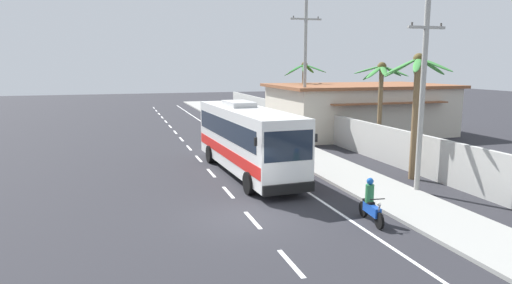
# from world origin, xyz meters

# --- Properties ---
(ground_plane) EXTENTS (160.00, 160.00, 0.00)m
(ground_plane) POSITION_xyz_m (0.00, 0.00, 0.00)
(ground_plane) COLOR #28282D
(sidewalk_kerb) EXTENTS (3.20, 90.00, 0.14)m
(sidewalk_kerb) POSITION_xyz_m (6.80, 10.00, 0.07)
(sidewalk_kerb) COLOR #999993
(sidewalk_kerb) RESTS_ON ground
(lane_markings) EXTENTS (3.69, 71.00, 0.01)m
(lane_markings) POSITION_xyz_m (2.23, 14.44, 0.00)
(lane_markings) COLOR white
(lane_markings) RESTS_ON ground
(boundary_wall) EXTENTS (0.24, 60.00, 2.19)m
(boundary_wall) POSITION_xyz_m (10.60, 14.00, 1.10)
(boundary_wall) COLOR #B2B2AD
(boundary_wall) RESTS_ON ground
(coach_bus_foreground) EXTENTS (3.28, 11.24, 3.82)m
(coach_bus_foreground) POSITION_xyz_m (1.85, 6.99, 1.98)
(coach_bus_foreground) COLOR white
(coach_bus_foreground) RESTS_ON ground
(motorcycle_beside_bus) EXTENTS (0.56, 1.96, 1.58)m
(motorcycle_beside_bus) POSITION_xyz_m (3.55, 16.75, 0.65)
(motorcycle_beside_bus) COLOR black
(motorcycle_beside_bus) RESTS_ON ground
(motorcycle_trailing) EXTENTS (0.56, 1.96, 1.67)m
(motorcycle_trailing) POSITION_xyz_m (4.16, -1.78, 0.67)
(motorcycle_trailing) COLOR black
(motorcycle_trailing) RESTS_ON ground
(pedestrian_near_kerb) EXTENTS (0.36, 0.36, 1.60)m
(pedestrian_near_kerb) POSITION_xyz_m (7.37, 13.79, 0.98)
(pedestrian_near_kerb) COLOR red
(pedestrian_near_kerb) RESTS_ON sidewalk_kerb
(utility_pole_nearest) EXTENTS (1.87, 0.24, 9.26)m
(utility_pole_nearest) POSITION_xyz_m (8.36, 1.12, 4.77)
(utility_pole_nearest) COLOR #9E9E99
(utility_pole_nearest) RESTS_ON ground
(utility_pole_mid) EXTENTS (2.40, 0.24, 10.39)m
(utility_pole_mid) POSITION_xyz_m (8.53, 14.78, 5.42)
(utility_pole_mid) COLOR #9E9E99
(utility_pole_mid) RESTS_ON ground
(palm_nearest) EXTENTS (3.89, 3.99, 6.10)m
(palm_nearest) POSITION_xyz_m (11.10, 20.86, 4.29)
(palm_nearest) COLOR brown
(palm_nearest) RESTS_ON ground
(palm_second) EXTENTS (3.60, 3.37, 6.40)m
(palm_second) POSITION_xyz_m (9.66, 3.28, 4.39)
(palm_second) COLOR brown
(palm_second) RESTS_ON ground
(palm_third) EXTENTS (3.21, 3.13, 6.00)m
(palm_third) POSITION_xyz_m (11.00, 8.63, 4.46)
(palm_third) COLOR brown
(palm_third) RESTS_ON ground
(roadside_building) EXTENTS (14.75, 9.81, 4.20)m
(roadside_building) POSITION_xyz_m (15.01, 18.15, 2.11)
(roadside_building) COLOR beige
(roadside_building) RESTS_ON ground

